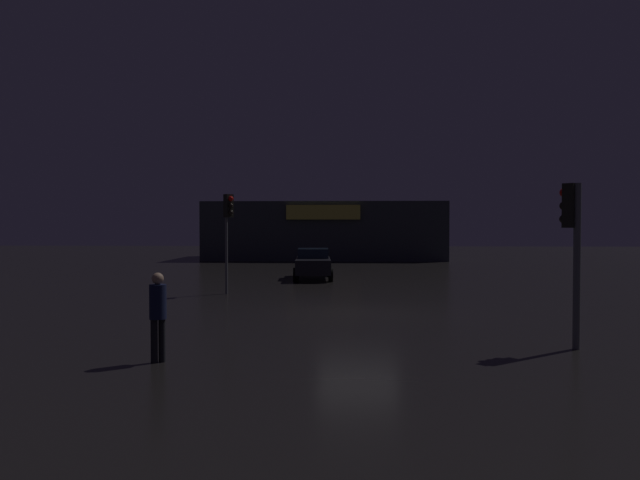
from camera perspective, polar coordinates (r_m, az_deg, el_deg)
ground_plane at (r=19.28m, az=3.56°, el=-6.84°), size 120.00×120.00×0.00m
store_building at (r=50.36m, az=0.51°, el=0.88°), size 18.85×9.18×4.57m
traffic_signal_main at (r=24.55m, az=-8.57°, el=2.08°), size 0.42×0.42×3.99m
traffic_signal_opposite at (r=14.72m, az=22.54°, el=0.56°), size 0.42×0.43×3.70m
car_near at (r=31.22m, az=-0.65°, el=-2.19°), size 2.14×4.64×1.55m
pedestrian at (r=12.75m, az=-14.91°, el=-6.32°), size 0.47×0.47×1.81m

